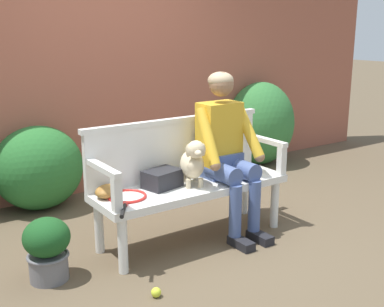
{
  "coord_description": "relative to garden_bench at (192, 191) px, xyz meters",
  "views": [
    {
      "loc": [
        -2.13,
        -3.09,
        1.7
      ],
      "look_at": [
        0.0,
        0.0,
        0.73
      ],
      "focal_mm": 45.94,
      "sensor_mm": 36.0,
      "label": 1
    }
  ],
  "objects": [
    {
      "name": "tennis_racket",
      "position": [
        -0.6,
        -0.03,
        0.07
      ],
      "size": [
        0.43,
        0.56,
        0.03
      ],
      "color": "red",
      "rests_on": "garden_bench"
    },
    {
      "name": "dog_on_bench",
      "position": [
        -0.02,
        -0.05,
        0.26
      ],
      "size": [
        0.27,
        0.38,
        0.39
      ],
      "color": "beige",
      "rests_on": "garden_bench"
    },
    {
      "name": "tennis_ball",
      "position": [
        -0.71,
        -0.62,
        -0.38
      ],
      "size": [
        0.07,
        0.07,
        0.07
      ],
      "primitive_type": "sphere",
      "color": "#CCDB33",
      "rests_on": "ground"
    },
    {
      "name": "brick_garden_fence",
      "position": [
        0.0,
        1.76,
        0.75
      ],
      "size": [
        8.0,
        0.3,
        2.32
      ],
      "primitive_type": "cube",
      "color": "#9E5642",
      "rests_on": "ground"
    },
    {
      "name": "hedge_bush_far_right",
      "position": [
        -0.79,
        1.41,
        -0.01
      ],
      "size": [
        0.85,
        0.74,
        0.8
      ],
      "primitive_type": "ellipsoid",
      "color": "#286B2D",
      "rests_on": "ground"
    },
    {
      "name": "bench_armrest_left_end",
      "position": [
        -0.77,
        -0.09,
        0.27
      ],
      "size": [
        0.06,
        0.52,
        0.28
      ],
      "color": "white",
      "rests_on": "garden_bench"
    },
    {
      "name": "bench_backrest",
      "position": [
        0.0,
        0.23,
        0.32
      ],
      "size": [
        1.66,
        0.06,
        0.5
      ],
      "color": "white",
      "rests_on": "garden_bench"
    },
    {
      "name": "garden_bench",
      "position": [
        0.0,
        0.0,
        0.0
      ],
      "size": [
        1.62,
        0.52,
        0.48
      ],
      "color": "white",
      "rests_on": "ground"
    },
    {
      "name": "ground_plane",
      "position": [
        0.0,
        0.0,
        -0.41
      ],
      "size": [
        40.0,
        40.0,
        0.0
      ],
      "primitive_type": "plane",
      "color": "brown"
    },
    {
      "name": "person_seated",
      "position": [
        0.32,
        -0.02,
        0.33
      ],
      "size": [
        0.56,
        0.66,
        1.35
      ],
      "color": "black",
      "rests_on": "ground"
    },
    {
      "name": "sports_bag",
      "position": [
        -0.24,
        0.06,
        0.13
      ],
      "size": [
        0.32,
        0.26,
        0.14
      ],
      "primitive_type": "cube",
      "rotation": [
        0.0,
        0.0,
        0.23
      ],
      "color": "#232328",
      "rests_on": "garden_bench"
    },
    {
      "name": "baseball_glove",
      "position": [
        -0.69,
        0.1,
        0.11
      ],
      "size": [
        0.28,
        0.27,
        0.09
      ],
      "primitive_type": "ellipsoid",
      "rotation": [
        0.0,
        0.0,
        0.7
      ],
      "color": "#9E6B2D",
      "rests_on": "garden_bench"
    },
    {
      "name": "hedge_bush_mid_left",
      "position": [
        2.02,
        1.41,
        0.11
      ],
      "size": [
        0.88,
        0.8,
        1.04
      ],
      "primitive_type": "ellipsoid",
      "color": "#337538",
      "rests_on": "ground"
    },
    {
      "name": "potted_plant",
      "position": [
        -1.2,
        -0.0,
        -0.17
      ],
      "size": [
        0.32,
        0.32,
        0.45
      ],
      "color": "slate",
      "rests_on": "ground"
    },
    {
      "name": "bench_armrest_right_end",
      "position": [
        0.77,
        -0.09,
        0.27
      ],
      "size": [
        0.06,
        0.52,
        0.28
      ],
      "color": "white",
      "rests_on": "garden_bench"
    }
  ]
}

